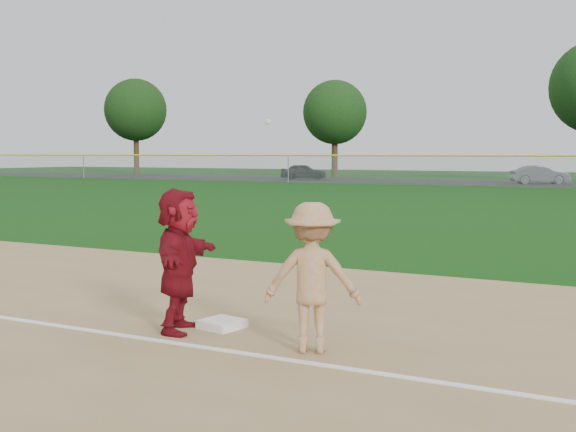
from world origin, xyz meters
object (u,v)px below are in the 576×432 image
at_px(base_runner, 179,260).
at_px(car_mid, 540,175).
at_px(first_base, 222,324).
at_px(car_left, 304,172).

xyz_separation_m(base_runner, car_mid, (-2.54, 45.98, -0.24)).
bearing_deg(first_base, car_left, 115.09).
height_order(car_left, car_mid, car_mid).
bearing_deg(car_mid, first_base, 160.28).
bearing_deg(base_runner, car_left, 6.70).
distance_m(base_runner, car_left, 50.67).
relative_size(first_base, car_mid, 0.12).
relative_size(base_runner, car_mid, 0.45).
bearing_deg(first_base, car_mid, 93.65).
xyz_separation_m(first_base, base_runner, (-0.37, -0.36, 0.82)).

